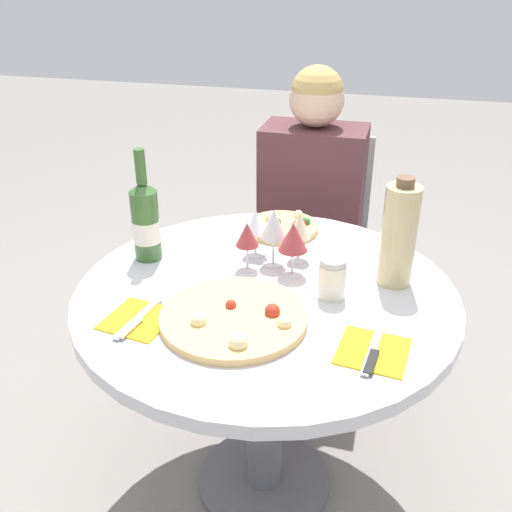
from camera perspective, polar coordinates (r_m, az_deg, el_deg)
name	(u,v)px	position (r m, az deg, el deg)	size (l,w,h in m)	color
ground_plane	(264,482)	(1.97, 0.81, -21.67)	(12.00, 12.00, 0.00)	gray
dining_table	(265,331)	(1.57, 0.95, -7.46)	(1.00, 1.00, 0.72)	slate
chair_behind_diner	(312,251)	(2.34, 5.61, 0.46)	(0.41, 0.41, 0.88)	#ADADB2
seated_diner	(306,245)	(2.17, 5.06, 1.09)	(0.37, 0.47, 1.17)	#512D33
pizza_large	(234,318)	(1.36, -2.17, -6.19)	(0.35, 0.35, 0.05)	#DBB26B
pizza_small_far	(283,226)	(1.81, 2.72, 2.99)	(0.23, 0.23, 0.05)	#DBB26B
wine_bottle	(146,221)	(1.63, -10.98, 3.48)	(0.08, 0.08, 0.32)	#38602D
tall_carafe	(399,235)	(1.51, 14.09, 2.04)	(0.09, 0.09, 0.29)	tan
sugar_shaker	(332,278)	(1.45, 7.63, -2.20)	(0.07, 0.07, 0.11)	silver
wine_glass_center	(274,224)	(1.56, 1.79, 3.17)	(0.07, 0.07, 0.17)	silver
wine_glass_back_right	(299,227)	(1.60, 4.36, 2.93)	(0.07, 0.07, 0.14)	silver
wine_glass_back_left	(256,222)	(1.62, -0.05, 3.43)	(0.07, 0.07, 0.14)	silver
wine_glass_front_right	(293,238)	(1.51, 3.73, 1.85)	(0.08, 0.08, 0.15)	silver
wine_glass_front_left	(247,236)	(1.54, -0.89, 2.04)	(0.06, 0.06, 0.14)	silver
place_setting_left	(138,320)	(1.40, -11.71, -6.24)	(0.17, 0.19, 0.01)	gold
place_setting_right	(373,351)	(1.29, 11.59, -9.34)	(0.17, 0.19, 0.01)	gold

